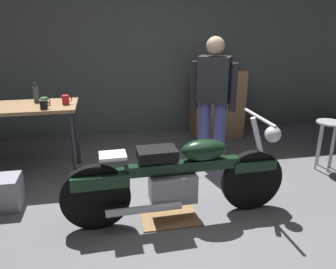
% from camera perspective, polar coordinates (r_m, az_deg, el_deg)
% --- Properties ---
extents(ground_plane, '(12.00, 12.00, 0.00)m').
position_cam_1_polar(ground_plane, '(3.41, 2.47, -14.29)').
color(ground_plane, slate).
extents(back_wall, '(8.00, 0.12, 3.10)m').
position_cam_1_polar(back_wall, '(5.61, -4.07, 15.89)').
color(back_wall, '#56605B').
rests_on(back_wall, ground_plane).
extents(workbench, '(1.30, 0.64, 0.90)m').
position_cam_1_polar(workbench, '(4.35, -23.62, 3.08)').
color(workbench, '#99724C').
rests_on(workbench, ground_plane).
extents(motorcycle, '(2.19, 0.60, 1.00)m').
position_cam_1_polar(motorcycle, '(3.23, 1.98, -7.08)').
color(motorcycle, black).
rests_on(motorcycle, ground_plane).
extents(person_standing, '(0.50, 0.38, 1.67)m').
position_cam_1_polar(person_standing, '(4.23, 7.64, 6.07)').
color(person_standing, '#4D509B').
rests_on(person_standing, ground_plane).
extents(shop_stool, '(0.32, 0.32, 0.64)m').
position_cam_1_polar(shop_stool, '(4.72, 25.47, 0.33)').
color(shop_stool, '#B2B2B7').
rests_on(shop_stool, ground_plane).
extents(wooden_dresser, '(0.80, 0.47, 1.10)m').
position_cam_1_polar(wooden_dresser, '(5.52, 8.33, 5.17)').
color(wooden_dresser, '#99724C').
rests_on(wooden_dresser, ground_plane).
extents(drip_tray, '(0.56, 0.40, 0.01)m').
position_cam_1_polar(drip_tray, '(3.43, 0.23, -13.84)').
color(drip_tray, olive).
rests_on(drip_tray, ground_plane).
extents(mug_green_speckled, '(0.11, 0.08, 0.09)m').
position_cam_1_polar(mug_green_speckled, '(4.21, -20.16, 5.29)').
color(mug_green_speckled, '#3D7F4C').
rests_on(mug_green_speckled, workbench).
extents(mug_red_diner, '(0.12, 0.08, 0.11)m').
position_cam_1_polar(mug_red_diner, '(4.18, -16.93, 5.65)').
color(mug_red_diner, red).
rests_on(mug_red_diner, workbench).
extents(mug_black_matte, '(0.12, 0.08, 0.10)m').
position_cam_1_polar(mug_black_matte, '(4.05, -20.28, 4.77)').
color(mug_black_matte, black).
rests_on(mug_black_matte, workbench).
extents(bottle, '(0.06, 0.06, 0.24)m').
position_cam_1_polar(bottle, '(4.42, -21.47, 6.42)').
color(bottle, '#3F4C59').
rests_on(bottle, workbench).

